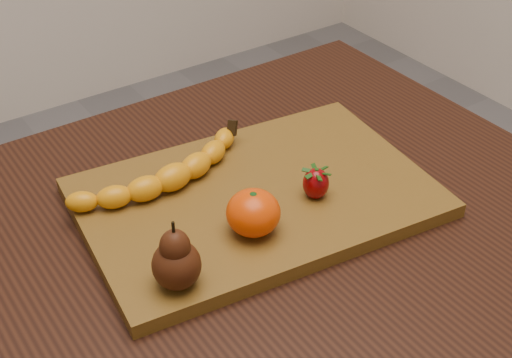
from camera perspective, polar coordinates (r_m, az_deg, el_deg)
table at (r=0.97m, az=-3.36°, el=-8.66°), size 1.00×0.70×0.76m
cutting_board at (r=0.94m, az=0.00°, el=-1.49°), size 0.48×0.35×0.02m
banana at (r=0.93m, az=-6.67°, el=0.14°), size 0.23×0.08×0.04m
pear at (r=0.78m, az=-6.45°, el=-6.01°), size 0.06×0.06×0.09m
mandarin at (r=0.85m, az=-0.22°, el=-2.71°), size 0.08×0.08×0.06m
strawberry at (r=0.91m, az=4.81°, el=-0.27°), size 0.04×0.04×0.04m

